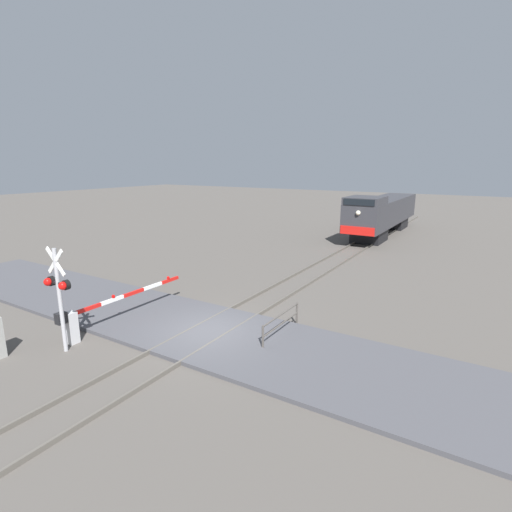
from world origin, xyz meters
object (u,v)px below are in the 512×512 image
crossing_gate (91,315)px  crossing_signal (58,289)px  guard_railing (281,321)px  locomotive (382,213)px

crossing_gate → crossing_signal: bearing=-75.1°
crossing_gate → guard_railing: bearing=30.1°
crossing_signal → crossing_gate: 2.03m
crossing_signal → guard_railing: crossing_signal is taller
crossing_gate → locomotive: bearing=82.4°
guard_railing → locomotive: bearing=95.9°
locomotive → crossing_gate: locomotive is taller
crossing_gate → guard_railing: 7.24m
guard_railing → crossing_gate: bearing=-149.9°
locomotive → crossing_gate: size_ratio=2.50×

